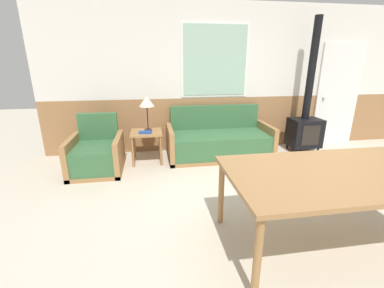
{
  "coord_description": "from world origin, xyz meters",
  "views": [
    {
      "loc": [
        -1.61,
        -2.23,
        1.69
      ],
      "look_at": [
        -1.07,
        1.17,
        0.57
      ],
      "focal_mm": 24.0,
      "sensor_mm": 36.0,
      "label": 1
    }
  ],
  "objects_px": {
    "couch": "(219,142)",
    "dining_table": "(337,178)",
    "wood_stove": "(306,121)",
    "side_table": "(147,137)",
    "armchair": "(97,155)",
    "table_lamp": "(147,102)"
  },
  "relations": [
    {
      "from": "couch",
      "to": "dining_table",
      "type": "relative_size",
      "value": 0.94
    },
    {
      "from": "table_lamp",
      "to": "wood_stove",
      "type": "xyz_separation_m",
      "value": [
        2.97,
        0.01,
        -0.43
      ]
    },
    {
      "from": "side_table",
      "to": "dining_table",
      "type": "relative_size",
      "value": 0.27
    },
    {
      "from": "armchair",
      "to": "couch",
      "type": "bearing_deg",
      "value": -4.17
    },
    {
      "from": "armchair",
      "to": "wood_stove",
      "type": "height_order",
      "value": "wood_stove"
    },
    {
      "from": "dining_table",
      "to": "armchair",
      "type": "bearing_deg",
      "value": 139.38
    },
    {
      "from": "couch",
      "to": "wood_stove",
      "type": "height_order",
      "value": "wood_stove"
    },
    {
      "from": "table_lamp",
      "to": "dining_table",
      "type": "relative_size",
      "value": 0.3
    },
    {
      "from": "couch",
      "to": "dining_table",
      "type": "height_order",
      "value": "couch"
    },
    {
      "from": "couch",
      "to": "dining_table",
      "type": "bearing_deg",
      "value": -80.4
    },
    {
      "from": "side_table",
      "to": "couch",
      "type": "bearing_deg",
      "value": 3.09
    },
    {
      "from": "side_table",
      "to": "wood_stove",
      "type": "distance_m",
      "value": 3.01
    },
    {
      "from": "wood_stove",
      "to": "side_table",
      "type": "bearing_deg",
      "value": -178.12
    },
    {
      "from": "table_lamp",
      "to": "side_table",
      "type": "bearing_deg",
      "value": -109.99
    },
    {
      "from": "armchair",
      "to": "dining_table",
      "type": "bearing_deg",
      "value": -54.19
    },
    {
      "from": "armchair",
      "to": "side_table",
      "type": "distance_m",
      "value": 0.86
    },
    {
      "from": "armchair",
      "to": "dining_table",
      "type": "xyz_separation_m",
      "value": [
        2.51,
        -2.16,
        0.44
      ]
    },
    {
      "from": "table_lamp",
      "to": "wood_stove",
      "type": "relative_size",
      "value": 0.24
    },
    {
      "from": "couch",
      "to": "table_lamp",
      "type": "height_order",
      "value": "table_lamp"
    },
    {
      "from": "couch",
      "to": "table_lamp",
      "type": "bearing_deg",
      "value": 179.03
    },
    {
      "from": "wood_stove",
      "to": "dining_table",
      "type": "bearing_deg",
      "value": -116.9
    },
    {
      "from": "couch",
      "to": "wood_stove",
      "type": "relative_size",
      "value": 0.77
    }
  ]
}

